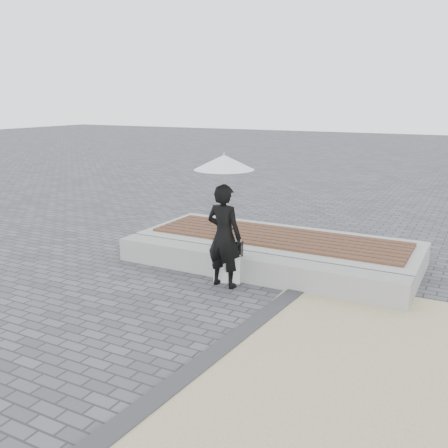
# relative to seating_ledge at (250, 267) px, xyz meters

# --- Properties ---
(ground) EXTENTS (80.00, 80.00, 0.00)m
(ground) POSITION_rel_seating_ledge_xyz_m (0.00, -1.60, -0.20)
(ground) COLOR #4E4D52
(ground) RESTS_ON ground
(edging_band) EXTENTS (0.61, 5.20, 0.04)m
(edging_band) POSITION_rel_seating_ledge_xyz_m (0.75, -2.10, -0.18)
(edging_band) COLOR #313133
(edging_band) RESTS_ON ground
(seating_ledge) EXTENTS (5.00, 0.45, 0.40)m
(seating_ledge) POSITION_rel_seating_ledge_xyz_m (0.00, 0.00, 0.00)
(seating_ledge) COLOR gray
(seating_ledge) RESTS_ON ground
(timber_platform) EXTENTS (5.00, 2.00, 0.40)m
(timber_platform) POSITION_rel_seating_ledge_xyz_m (0.00, 1.20, 0.00)
(timber_platform) COLOR #979893
(timber_platform) RESTS_ON ground
(timber_decking) EXTENTS (4.60, 1.40, 0.04)m
(timber_decking) POSITION_rel_seating_ledge_xyz_m (0.00, 1.20, 0.22)
(timber_decking) COLOR brown
(timber_decking) RESTS_ON timber_platform
(woman) EXTENTS (0.63, 0.44, 1.62)m
(woman) POSITION_rel_seating_ledge_xyz_m (-0.22, -0.47, 0.61)
(woman) COLOR black
(woman) RESTS_ON ground
(parasol) EXTENTS (0.90, 0.90, 1.15)m
(parasol) POSITION_rel_seating_ledge_xyz_m (-0.22, -0.47, 1.74)
(parasol) COLOR #B6B6BB
(parasol) RESTS_ON ground
(handbag) EXTENTS (0.37, 0.17, 0.25)m
(handbag) POSITION_rel_seating_ledge_xyz_m (-0.26, -0.14, 0.33)
(handbag) COLOR black
(handbag) RESTS_ON seating_ledge
(canvas_tote) EXTENTS (0.46, 0.32, 0.45)m
(canvas_tote) POSITION_rel_seating_ledge_xyz_m (-0.26, -0.29, 0.02)
(canvas_tote) COLOR silver
(canvas_tote) RESTS_ON ground
(magazine) EXTENTS (0.35, 0.31, 0.01)m
(magazine) POSITION_rel_seating_ledge_xyz_m (-0.26, -0.34, 0.25)
(magazine) COLOR red
(magazine) RESTS_ON canvas_tote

